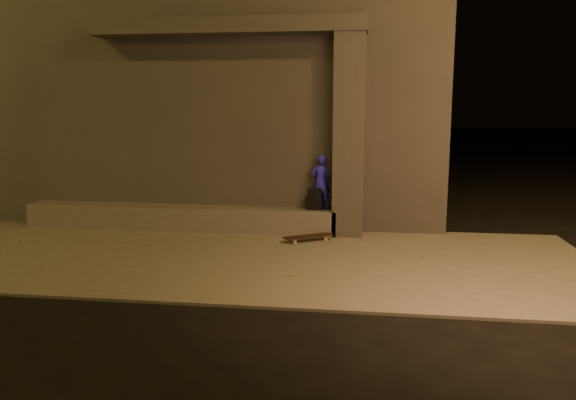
# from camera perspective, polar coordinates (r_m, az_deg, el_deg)

# --- Properties ---
(ground) EXTENTS (120.00, 120.00, 0.00)m
(ground) POSITION_cam_1_polar(r_m,az_deg,el_deg) (7.12, -9.16, -10.04)
(ground) COLOR black
(ground) RESTS_ON ground
(sidewalk) EXTENTS (11.00, 4.40, 0.04)m
(sidewalk) POSITION_cam_1_polar(r_m,az_deg,el_deg) (8.95, -5.38, -5.74)
(sidewalk) COLOR #635F57
(sidewalk) RESTS_ON ground
(building) EXTENTS (9.00, 5.10, 5.22)m
(building) POSITION_cam_1_polar(r_m,az_deg,el_deg) (13.25, -5.27, 10.48)
(building) COLOR #3C3936
(building) RESTS_ON ground
(ledge) EXTENTS (6.00, 0.55, 0.45)m
(ledge) POSITION_cam_1_polar(r_m,az_deg,el_deg) (10.95, -10.93, -1.76)
(ledge) COLOR #585650
(ledge) RESTS_ON sidewalk
(column) EXTENTS (0.55, 0.55, 3.60)m
(column) POSITION_cam_1_polar(r_m,az_deg,el_deg) (10.17, 6.21, 6.46)
(column) COLOR #3C3936
(column) RESTS_ON sidewalk
(canopy) EXTENTS (5.00, 0.70, 0.28)m
(canopy) POSITION_cam_1_polar(r_m,az_deg,el_deg) (10.60, -6.11, 17.09)
(canopy) COLOR #3C3936
(canopy) RESTS_ON column
(skateboarder) EXTENTS (0.43, 0.35, 1.02)m
(skateboarder) POSITION_cam_1_polar(r_m,az_deg,el_deg) (10.27, 3.34, 1.82)
(skateboarder) COLOR #1C1BB2
(skateboarder) RESTS_ON ledge
(backpack) EXTENTS (0.33, 0.25, 0.41)m
(backpack) POSITION_cam_1_polar(r_m,az_deg,el_deg) (10.34, 2.77, -0.18)
(backpack) COLOR black
(backpack) RESTS_ON ledge
(skateboard) EXTENTS (0.88, 0.67, 0.10)m
(skateboard) POSITION_cam_1_polar(r_m,az_deg,el_deg) (9.81, 2.07, -3.75)
(skateboard) COLOR black
(skateboard) RESTS_ON sidewalk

